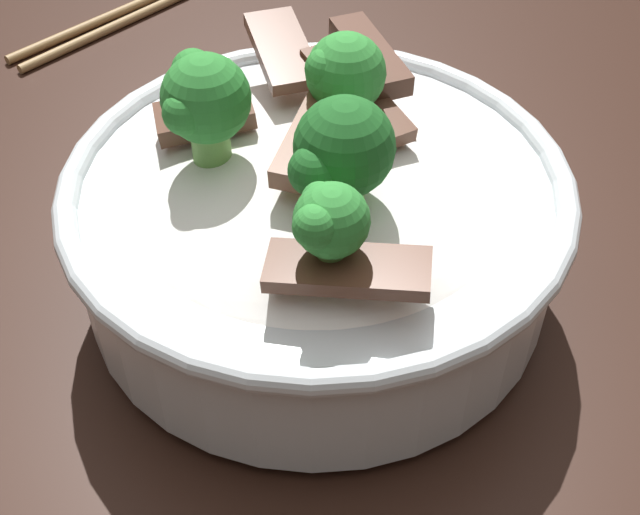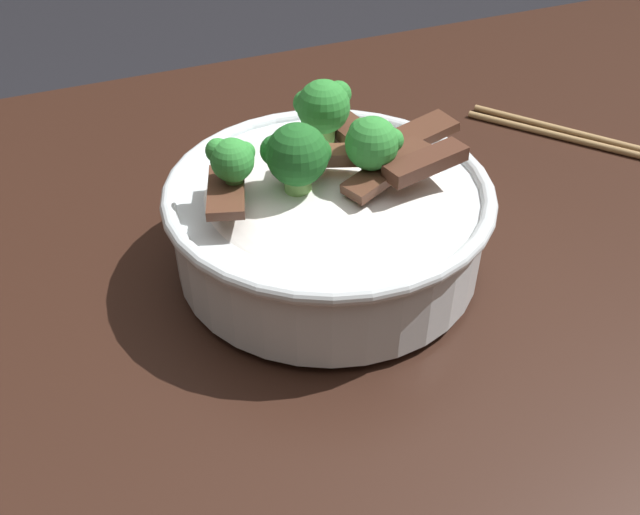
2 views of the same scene
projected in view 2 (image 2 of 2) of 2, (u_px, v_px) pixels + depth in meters
dining_table at (438, 384)px, 0.64m from camera, size 1.31×0.94×0.82m
rice_bowl at (328, 211)px, 0.52m from camera, size 0.25×0.25×0.14m
chopsticks_pair at (580, 138)px, 0.71m from camera, size 0.16×0.20×0.01m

